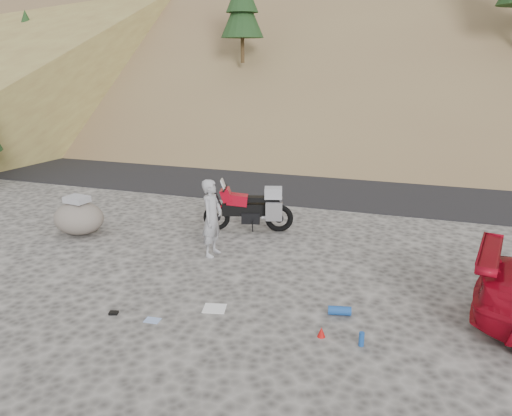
{
  "coord_description": "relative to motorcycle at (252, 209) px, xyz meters",
  "views": [
    {
      "loc": [
        4.21,
        -9.04,
        4.5
      ],
      "look_at": [
        0.63,
        1.87,
        1.0
      ],
      "focal_mm": 35.0,
      "sensor_mm": 36.0,
      "label": 1
    }
  ],
  "objects": [
    {
      "name": "gear_glove_a",
      "position": [
        -0.96,
        -5.1,
        -0.59
      ],
      "size": [
        0.18,
        0.15,
        0.05
      ],
      "primitive_type": "cube",
      "rotation": [
        0.0,
        0.0,
        0.28
      ],
      "color": "black",
      "rests_on": "ground"
    },
    {
      "name": "gear_funnel",
      "position": [
        2.79,
        -4.68,
        -0.52
      ],
      "size": [
        0.14,
        0.14,
        0.18
      ],
      "primitive_type": "cone",
      "rotation": [
        0.0,
        0.0,
        0.02
      ],
      "color": "red",
      "rests_on": "ground"
    },
    {
      "name": "man",
      "position": [
        -0.35,
        -1.9,
        -0.61
      ],
      "size": [
        0.47,
        0.69,
        1.83
      ],
      "primitive_type": "imported",
      "rotation": [
        0.0,
        0.0,
        1.52
      ],
      "color": "#9A9A9F",
      "rests_on": "ground"
    },
    {
      "name": "motorcycle",
      "position": [
        0.0,
        0.0,
        0.0
      ],
      "size": [
        2.36,
        1.07,
        1.44
      ],
      "rotation": [
        0.0,
        0.0,
        0.27
      ],
      "color": "black",
      "rests_on": "ground"
    },
    {
      "name": "gear_bottle",
      "position": [
        3.46,
        -4.75,
        -0.49
      ],
      "size": [
        0.1,
        0.1,
        0.24
      ],
      "primitive_type": "cylinder",
      "rotation": [
        0.0,
        0.0,
        0.09
      ],
      "color": "#184694",
      "rests_on": "ground"
    },
    {
      "name": "road",
      "position": [
        -0.17,
        6.03,
        -0.61
      ],
      "size": [
        120.0,
        7.0,
        0.05
      ],
      "primitive_type": "cube",
      "color": "black",
      "rests_on": "ground"
    },
    {
      "name": "gear_white_cloth",
      "position": [
        0.71,
        -4.34,
        -0.61
      ],
      "size": [
        0.49,
        0.45,
        0.01
      ],
      "primitive_type": "cube",
      "rotation": [
        0.0,
        0.0,
        0.22
      ],
      "color": "white",
      "rests_on": "ground"
    },
    {
      "name": "ground",
      "position": [
        -0.17,
        -2.97,
        -0.61
      ],
      "size": [
        140.0,
        140.0,
        0.0
      ],
      "primitive_type": "plane",
      "color": "#403E3B",
      "rests_on": "ground"
    },
    {
      "name": "gear_blue_mat",
      "position": [
        2.96,
        -3.84,
        -0.53
      ],
      "size": [
        0.44,
        0.24,
        0.17
      ],
      "primitive_type": "cylinder",
      "rotation": [
        0.0,
        1.57,
        0.2
      ],
      "color": "#184694",
      "rests_on": "ground"
    },
    {
      "name": "boulder",
      "position": [
        -4.25,
        -1.65,
        -0.16
      ],
      "size": [
        1.64,
        1.53,
        1.04
      ],
      "rotation": [
        0.0,
        0.0,
        -0.36
      ],
      "color": "#5F5851",
      "rests_on": "ground"
    },
    {
      "name": "gear_blue_cloth",
      "position": [
        -0.17,
        -5.09,
        -0.61
      ],
      "size": [
        0.29,
        0.22,
        0.01
      ],
      "primitive_type": "cube",
      "rotation": [
        0.0,
        0.0,
        0.08
      ],
      "color": "#8AA4D6",
      "rests_on": "ground"
    }
  ]
}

